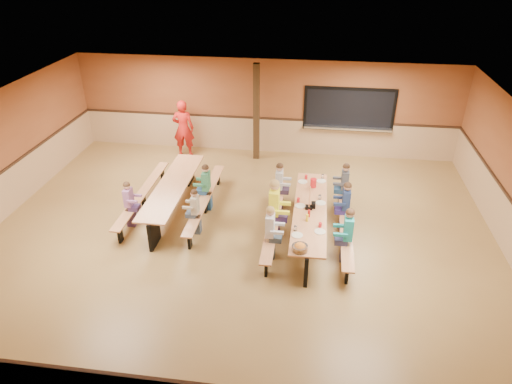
# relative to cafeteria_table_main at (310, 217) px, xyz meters

# --- Properties ---
(ground) EXTENTS (12.00, 12.00, 0.00)m
(ground) POSITION_rel_cafeteria_table_main_xyz_m (-1.62, -0.25, -0.53)
(ground) COLOR brown
(ground) RESTS_ON ground
(room_envelope) EXTENTS (12.04, 10.04, 3.02)m
(room_envelope) POSITION_rel_cafeteria_table_main_xyz_m (-1.62, -0.25, 0.16)
(room_envelope) COLOR brown
(room_envelope) RESTS_ON ground
(kitchen_pass_through) EXTENTS (2.78, 0.28, 1.38)m
(kitchen_pass_through) POSITION_rel_cafeteria_table_main_xyz_m (0.98, 4.71, 0.96)
(kitchen_pass_through) COLOR black
(kitchen_pass_through) RESTS_ON ground
(structural_post) EXTENTS (0.18, 0.18, 3.00)m
(structural_post) POSITION_rel_cafeteria_table_main_xyz_m (-1.82, 4.15, 0.97)
(structural_post) COLOR black
(structural_post) RESTS_ON ground
(cafeteria_table_main) EXTENTS (1.91, 3.70, 0.74)m
(cafeteria_table_main) POSITION_rel_cafeteria_table_main_xyz_m (0.00, 0.00, 0.00)
(cafeteria_table_main) COLOR #BF7A4C
(cafeteria_table_main) RESTS_ON ground
(cafeteria_table_second) EXTENTS (1.91, 3.70, 0.74)m
(cafeteria_table_second) POSITION_rel_cafeteria_table_main_xyz_m (-3.48, 0.72, 0.00)
(cafeteria_table_second) COLOR #BF7A4C
(cafeteria_table_second) RESTS_ON ground
(seated_child_white_left) EXTENTS (0.39, 0.32, 1.26)m
(seated_child_white_left) POSITION_rel_cafeteria_table_main_xyz_m (-0.83, -0.91, 0.11)
(seated_child_white_left) COLOR silver
(seated_child_white_left) RESTS_ON ground
(seated_adult_yellow) EXTENTS (0.48, 0.39, 1.44)m
(seated_adult_yellow) POSITION_rel_cafeteria_table_main_xyz_m (-0.83, -0.06, 0.19)
(seated_adult_yellow) COLOR #FDFF2A
(seated_adult_yellow) RESTS_ON ground
(seated_child_grey_left) EXTENTS (0.39, 0.32, 1.24)m
(seated_child_grey_left) POSITION_rel_cafeteria_table_main_xyz_m (-0.83, 1.22, 0.10)
(seated_child_grey_left) COLOR #B6B6B6
(seated_child_grey_left) RESTS_ON ground
(seated_child_teal_right) EXTENTS (0.41, 0.33, 1.28)m
(seated_child_teal_right) POSITION_rel_cafeteria_table_main_xyz_m (0.82, -0.81, 0.12)
(seated_child_teal_right) COLOR teal
(seated_child_teal_right) RESTS_ON ground
(seated_child_navy_right) EXTENTS (0.38, 0.31, 1.24)m
(seated_child_navy_right) POSITION_rel_cafeteria_table_main_xyz_m (0.82, 0.43, 0.09)
(seated_child_navy_right) COLOR navy
(seated_child_navy_right) RESTS_ON ground
(seated_child_char_right) EXTENTS (0.39, 0.32, 1.24)m
(seated_child_char_right) POSITION_rel_cafeteria_table_main_xyz_m (0.82, 1.44, 0.10)
(seated_child_char_right) COLOR #40434A
(seated_child_char_right) RESTS_ON ground
(seated_child_purple_sec) EXTENTS (0.35, 0.29, 1.17)m
(seated_child_purple_sec) POSITION_rel_cafeteria_table_main_xyz_m (-4.30, -0.12, 0.06)
(seated_child_purple_sec) COLOR #8D5988
(seated_child_purple_sec) RESTS_ON ground
(seated_child_green_sec) EXTENTS (0.38, 0.31, 1.24)m
(seated_child_green_sec) POSITION_rel_cafeteria_table_main_xyz_m (-2.65, 0.90, 0.09)
(seated_child_green_sec) COLOR #367F55
(seated_child_green_sec) RESTS_ON ground
(seated_child_tan_sec) EXTENTS (0.34, 0.28, 1.15)m
(seated_child_tan_sec) POSITION_rel_cafeteria_table_main_xyz_m (-2.65, -0.22, 0.05)
(seated_child_tan_sec) COLOR #B0A78E
(seated_child_tan_sec) RESTS_ON ground
(standing_woman) EXTENTS (0.71, 0.50, 1.83)m
(standing_woman) POSITION_rel_cafeteria_table_main_xyz_m (-4.12, 4.05, 0.39)
(standing_woman) COLOR red
(standing_woman) RESTS_ON ground
(punch_pitcher) EXTENTS (0.16, 0.16, 0.22)m
(punch_pitcher) POSITION_rel_cafeteria_table_main_xyz_m (0.04, 1.08, 0.32)
(punch_pitcher) COLOR red
(punch_pitcher) RESTS_ON cafeteria_table_main
(chip_bowl) EXTENTS (0.32, 0.32, 0.15)m
(chip_bowl) POSITION_rel_cafeteria_table_main_xyz_m (-0.15, -1.62, 0.29)
(chip_bowl) COLOR orange
(chip_bowl) RESTS_ON cafeteria_table_main
(napkin_dispenser) EXTENTS (0.10, 0.14, 0.13)m
(napkin_dispenser) POSITION_rel_cafeteria_table_main_xyz_m (0.07, 0.08, 0.28)
(napkin_dispenser) COLOR black
(napkin_dispenser) RESTS_ON cafeteria_table_main
(condiment_mustard) EXTENTS (0.06, 0.06, 0.17)m
(condiment_mustard) POSITION_rel_cafeteria_table_main_xyz_m (-0.05, -0.52, 0.30)
(condiment_mustard) COLOR yellow
(condiment_mustard) RESTS_ON cafeteria_table_main
(condiment_ketchup) EXTENTS (0.06, 0.06, 0.17)m
(condiment_ketchup) POSITION_rel_cafeteria_table_main_xyz_m (-0.02, -0.33, 0.30)
(condiment_ketchup) COLOR #B2140F
(condiment_ketchup) RESTS_ON cafeteria_table_main
(table_paddle) EXTENTS (0.16, 0.16, 0.56)m
(table_paddle) POSITION_rel_cafeteria_table_main_xyz_m (-0.03, 0.02, 0.35)
(table_paddle) COLOR black
(table_paddle) RESTS_ON cafeteria_table_main
(place_settings) EXTENTS (0.65, 3.30, 0.11)m
(place_settings) POSITION_rel_cafeteria_table_main_xyz_m (-0.00, -0.00, 0.27)
(place_settings) COLOR beige
(place_settings) RESTS_ON cafeteria_table_main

